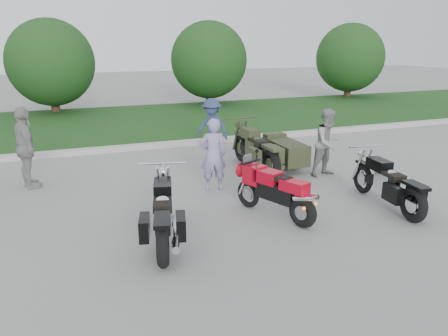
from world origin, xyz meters
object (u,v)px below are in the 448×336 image
object	(u,v)px
person_stripe	(213,155)
sportbike_red	(276,190)
cruiser_left	(164,216)
cruiser_right	(390,186)
person_grey	(328,143)
cruiser_sidecar	(274,152)
person_denim	(212,127)
person_back	(26,148)

from	to	relation	value
person_stripe	sportbike_red	bearing A→B (deg)	115.10
sportbike_red	cruiser_left	size ratio (longest dim) A/B	0.76
sportbike_red	cruiser_right	xyz separation A→B (m)	(2.23, -0.36, -0.07)
cruiser_right	person_grey	distance (m)	2.26
person_stripe	person_grey	size ratio (longest dim) A/B	0.98
person_stripe	cruiser_left	bearing A→B (deg)	62.16
cruiser_right	cruiser_sidecar	distance (m)	3.22
person_denim	cruiser_sidecar	bearing A→B (deg)	-10.41
cruiser_left	person_stripe	xyz separation A→B (m)	(1.58, 2.14, 0.32)
sportbike_red	cruiser_sidecar	bearing A→B (deg)	41.54
cruiser_sidecar	person_stripe	world-z (taller)	person_stripe
cruiser_left	sportbike_red	bearing A→B (deg)	22.61
sportbike_red	cruiser_right	distance (m)	2.26
person_stripe	person_back	world-z (taller)	person_back
person_back	person_stripe	bearing A→B (deg)	-130.63
cruiser_left	person_stripe	distance (m)	2.68
cruiser_left	cruiser_right	xyz separation A→B (m)	(4.35, -0.04, -0.02)
sportbike_red	cruiser_sidecar	world-z (taller)	cruiser_sidecar
person_stripe	cruiser_sidecar	bearing A→B (deg)	-145.72
person_stripe	person_denim	size ratio (longest dim) A/B	0.99
person_grey	person_denim	distance (m)	3.39
person_grey	person_back	distance (m)	6.72
cruiser_sidecar	cruiser_left	bearing A→B (deg)	-137.88
cruiser_left	person_grey	size ratio (longest dim) A/B	1.44
sportbike_red	person_denim	distance (m)	4.72
cruiser_right	person_back	world-z (taller)	person_back
cruiser_right	person_denim	bearing A→B (deg)	115.40
person_denim	person_grey	bearing A→B (deg)	-1.98
cruiser_sidecar	person_denim	xyz separation A→B (m)	(-0.92, 1.95, 0.33)
sportbike_red	cruiser_sidecar	size ratio (longest dim) A/B	0.69
cruiser_sidecar	person_back	world-z (taller)	person_back
cruiser_sidecar	person_grey	size ratio (longest dim) A/B	1.61
cruiser_right	person_grey	size ratio (longest dim) A/B	1.41
person_grey	person_back	world-z (taller)	person_back
person_grey	cruiser_right	bearing A→B (deg)	-102.49
cruiser_left	person_grey	xyz separation A→B (m)	(4.45, 2.19, 0.34)
person_grey	cruiser_left	bearing A→B (deg)	-163.82
person_grey	cruiser_sidecar	bearing A→B (deg)	127.74
cruiser_left	person_stripe	world-z (taller)	person_stripe
cruiser_right	person_grey	bearing A→B (deg)	93.48
person_grey	person_back	bearing A→B (deg)	156.73
cruiser_right	person_stripe	world-z (taller)	person_stripe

